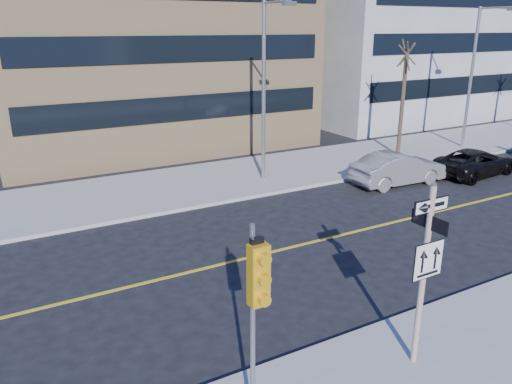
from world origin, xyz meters
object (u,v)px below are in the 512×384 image
sign_pole (425,266)px  parked_car_b (398,169)px  streetlight_a (266,81)px  street_tree_west (407,57)px  parked_car_c (475,162)px  streetlight_b (476,69)px  traffic_signal (257,292)px

sign_pole → parked_car_b: (9.29, 10.04, -1.67)m
sign_pole → streetlight_a: size_ratio=0.51×
streetlight_a → street_tree_west: 9.05m
parked_car_c → street_tree_west: (-0.78, 4.49, 4.87)m
streetlight_a → streetlight_b: size_ratio=1.00×
sign_pole → street_tree_west: size_ratio=0.64×
parked_car_c → streetlight_a: bearing=62.5°
traffic_signal → street_tree_west: 22.14m
parked_car_b → streetlight_b: streetlight_b is taller
parked_car_b → parked_car_c: bearing=-96.0°
sign_pole → traffic_signal: 4.05m
sign_pole → streetlight_b: streetlight_b is taller
streetlight_a → street_tree_west: (9.00, 0.54, 0.77)m
sign_pole → parked_car_c: size_ratio=0.86×
parked_car_c → streetlight_b: 7.09m
sign_pole → traffic_signal: (-4.00, -0.15, 0.59)m
street_tree_west → streetlight_a: bearing=-176.5°
sign_pole → streetlight_b: (18.00, 13.27, 2.32)m
parked_car_b → street_tree_west: street_tree_west is taller
traffic_signal → streetlight_a: streetlight_a is taller
traffic_signal → parked_car_b: (13.29, 10.19, -2.27)m
traffic_signal → parked_car_c: (17.78, 9.47, -2.37)m
parked_car_c → sign_pole: bearing=118.6°
sign_pole → parked_car_b: bearing=47.2°
sign_pole → street_tree_west: 19.22m
traffic_signal → parked_car_c: 20.28m
streetlight_b → traffic_signal: bearing=-148.6°
street_tree_west → parked_car_c: bearing=-80.2°
streetlight_a → parked_car_c: bearing=-22.0°
sign_pole → traffic_signal: sign_pole is taller
traffic_signal → parked_car_b: traffic_signal is taller
streetlight_a → traffic_signal: bearing=-120.8°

